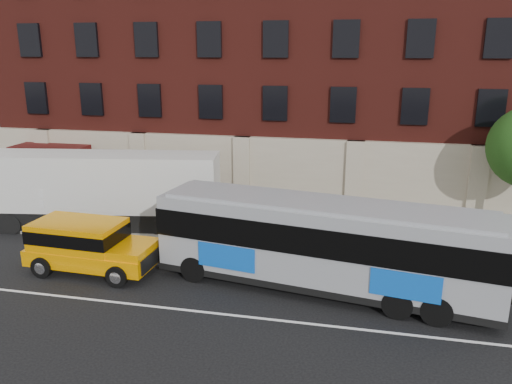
% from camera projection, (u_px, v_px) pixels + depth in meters
% --- Properties ---
extents(ground, '(120.00, 120.00, 0.00)m').
position_uv_depth(ground, '(161.00, 315.00, 17.09)').
color(ground, black).
rests_on(ground, ground).
extents(sidewalk, '(60.00, 6.00, 0.15)m').
position_uv_depth(sidewalk, '(230.00, 226.00, 25.54)').
color(sidewalk, '#99978B').
rests_on(sidewalk, ground).
extents(kerb, '(60.00, 0.25, 0.15)m').
position_uv_depth(kerb, '(212.00, 248.00, 22.71)').
color(kerb, '#99978B').
rests_on(kerb, ground).
extents(lane_line, '(60.00, 0.12, 0.01)m').
position_uv_depth(lane_line, '(166.00, 308.00, 17.56)').
color(lane_line, white).
rests_on(lane_line, ground).
extents(building, '(30.00, 12.10, 15.00)m').
position_uv_depth(building, '(262.00, 67.00, 30.94)').
color(building, '#581A14').
rests_on(building, sidewalk).
extents(sign_pole, '(0.30, 0.20, 2.50)m').
position_uv_depth(sign_pole, '(43.00, 205.00, 24.21)').
color(sign_pole, slate).
rests_on(sign_pole, ground).
extents(city_bus, '(12.71, 4.62, 3.41)m').
position_uv_depth(city_bus, '(323.00, 242.00, 18.46)').
color(city_bus, '#9A9DA3').
rests_on(city_bus, ground).
extents(yellow_suv, '(5.46, 2.55, 2.06)m').
position_uv_depth(yellow_suv, '(86.00, 243.00, 20.24)').
color(yellow_suv, '#FF9C00').
rests_on(yellow_suv, ground).
extents(shipping_container, '(11.57, 4.05, 3.78)m').
position_uv_depth(shipping_container, '(103.00, 192.00, 24.96)').
color(shipping_container, black).
rests_on(shipping_container, ground).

